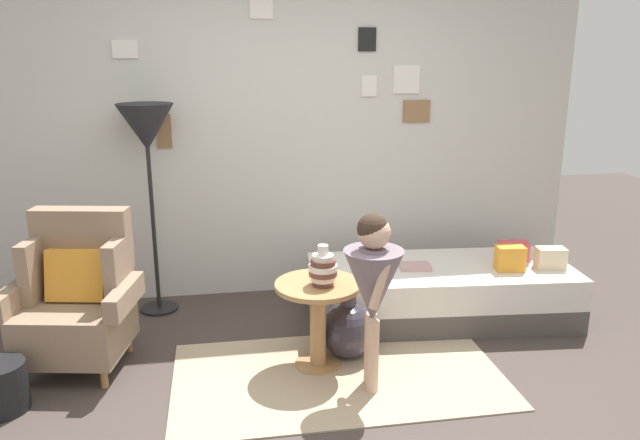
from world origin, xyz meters
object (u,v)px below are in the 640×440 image
(side_table, at_px, (318,308))
(person_child, at_px, (373,280))
(vase_striped, at_px, (323,269))
(floor_lamp, at_px, (147,135))
(book_on_daybed, at_px, (415,266))
(armchair, at_px, (77,298))
(daybed, at_px, (440,292))
(magazine_basket, at_px, (1,387))
(demijohn_near, at_px, (348,329))

(side_table, relative_size, person_child, 0.52)
(vase_striped, relative_size, floor_lamp, 0.16)
(side_table, xyz_separation_m, book_on_daybed, (0.80, 0.56, 0.02))
(armchair, xyz_separation_m, daybed, (2.47, 0.29, -0.24))
(daybed, relative_size, magazine_basket, 7.00)
(person_child, bearing_deg, floor_lamp, 133.79)
(floor_lamp, bearing_deg, magazine_basket, -120.20)
(side_table, xyz_separation_m, demijohn_near, (0.21, 0.10, -0.21))
(armchair, bearing_deg, floor_lamp, 62.36)
(side_table, height_order, person_child, person_child)
(book_on_daybed, bearing_deg, person_child, -121.59)
(daybed, relative_size, demijohn_near, 4.39)
(armchair, bearing_deg, vase_striped, -12.38)
(armchair, xyz_separation_m, side_table, (1.46, -0.29, -0.05))
(daybed, xyz_separation_m, side_table, (-1.00, -0.58, 0.19))
(daybed, bearing_deg, book_on_daybed, -176.20)
(side_table, height_order, book_on_daybed, side_table)
(magazine_basket, bearing_deg, side_table, 6.41)
(side_table, bearing_deg, magazine_basket, -173.59)
(daybed, distance_m, side_table, 1.17)
(vase_striped, relative_size, book_on_daybed, 1.14)
(magazine_basket, bearing_deg, demijohn_near, 8.51)
(side_table, xyz_separation_m, magazine_basket, (-1.79, -0.20, -0.25))
(daybed, height_order, demijohn_near, demijohn_near)
(armchair, bearing_deg, side_table, -11.19)
(side_table, height_order, vase_striped, vase_striped)
(book_on_daybed, xyz_separation_m, magazine_basket, (-2.59, -0.76, -0.28))
(side_table, distance_m, demijohn_near, 0.31)
(person_child, bearing_deg, demijohn_near, 96.86)
(armchair, distance_m, demijohn_near, 1.70)
(magazine_basket, bearing_deg, floor_lamp, 59.80)
(floor_lamp, bearing_deg, person_child, -46.21)
(demijohn_near, height_order, magazine_basket, demijohn_near)
(demijohn_near, bearing_deg, vase_striped, -144.07)
(side_table, distance_m, floor_lamp, 1.77)
(book_on_daybed, distance_m, demijohn_near, 0.78)
(vase_striped, bearing_deg, person_child, -49.45)
(person_child, bearing_deg, daybed, 50.19)
(vase_striped, distance_m, person_child, 0.37)
(armchair, distance_m, daybed, 2.49)
(armchair, relative_size, vase_striped, 3.85)
(person_child, distance_m, book_on_daybed, 1.06)
(vase_striped, height_order, demijohn_near, vase_striped)
(demijohn_near, distance_m, magazine_basket, 2.03)
(side_table, bearing_deg, demijohn_near, 24.95)
(daybed, distance_m, book_on_daybed, 0.30)
(armchair, height_order, person_child, person_child)
(person_child, bearing_deg, side_table, 129.80)
(vase_striped, distance_m, magazine_basket, 1.90)
(magazine_basket, bearing_deg, armchair, 56.01)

